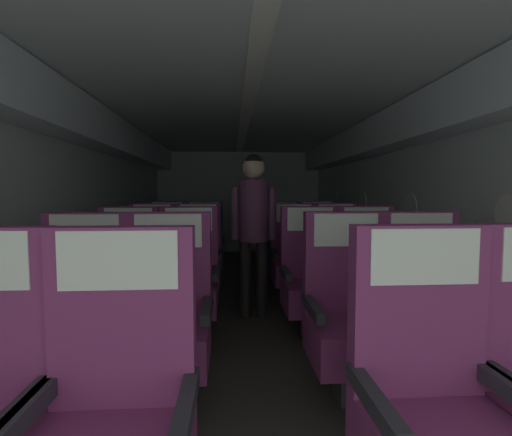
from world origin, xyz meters
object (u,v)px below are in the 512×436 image
object	(u,v)px
seat_a_left_aisle	(113,427)
seat_d_right_aisle	(338,260)
seat_b_right_window	(350,318)
seat_e_right_window	(283,248)
seat_e_left_aisle	(204,248)
seat_e_left_window	(167,249)
seat_e_right_aisle	(318,247)
seat_c_left_aisle	(188,282)
seat_d_left_aisle	(198,261)
seat_d_right_window	(295,260)
seat_b_left_window	(81,323)
seat_d_left_window	(151,262)
seat_a_right_window	(435,414)
seat_c_left_window	(127,283)
seat_b_left_aisle	(167,321)
flight_attendant	(254,218)
seat_c_right_window	(312,281)
seat_c_right_aisle	(369,280)
seat_b_right_aisle	(427,315)

from	to	relation	value
seat_a_left_aisle	seat_d_right_aisle	size ratio (longest dim) A/B	1.00
seat_b_right_window	seat_e_right_window	world-z (taller)	same
seat_d_right_aisle	seat_e_left_aisle	size ratio (longest dim) A/B	1.00
seat_e_left_window	seat_b_right_window	bearing A→B (deg)	-61.09
seat_b_right_window	seat_e_right_aisle	size ratio (longest dim) A/B	1.00
seat_b_right_window	seat_e_right_window	bearing A→B (deg)	90.06
seat_c_left_aisle	seat_e_right_aisle	xyz separation A→B (m)	(1.55, 1.86, 0.00)
seat_d_left_aisle	seat_d_right_window	bearing A→B (deg)	-0.04
seat_b_left_window	seat_e_right_aisle	distance (m)	3.46
seat_d_left_window	seat_e_right_window	world-z (taller)	same
seat_a_right_window	seat_d_left_window	distance (m)	3.22
seat_c_left_window	seat_c_left_aisle	size ratio (longest dim) A/B	1.00
seat_d_left_window	seat_e_left_aisle	xyz separation A→B (m)	(0.51, 0.94, 0.00)
seat_d_right_window	seat_e_left_window	xyz separation A→B (m)	(-1.57, 0.96, 0.00)
seat_a_right_window	seat_b_right_window	world-z (taller)	same
seat_c_left_aisle	seat_d_right_aisle	xyz separation A→B (m)	(1.55, 0.94, 0.00)
seat_a_right_window	seat_b_left_aisle	bearing A→B (deg)	137.84
seat_e_left_aisle	seat_c_left_aisle	bearing A→B (deg)	-89.99
seat_d_right_window	flight_attendant	size ratio (longest dim) A/B	0.69
seat_d_left_window	flight_attendant	distance (m)	1.28
seat_d_right_aisle	seat_b_left_window	bearing A→B (deg)	-137.55
seat_c_right_window	flight_attendant	xyz separation A→B (m)	(-0.47, 0.49, 0.51)
seat_c_right_aisle	seat_c_right_window	xyz separation A→B (m)	(-0.50, -0.01, 0.00)
seat_c_right_aisle	seat_d_right_window	distance (m)	1.05
seat_c_left_aisle	seat_e_left_window	world-z (taller)	same
seat_c_right_aisle	seat_d_left_aisle	xyz separation A→B (m)	(-1.55, 0.94, 0.00)
seat_b_left_aisle	seat_d_right_aisle	world-z (taller)	same
seat_b_right_window	seat_e_left_window	world-z (taller)	same
seat_b_right_window	flight_attendant	xyz separation A→B (m)	(-0.49, 1.42, 0.51)
seat_d_left_aisle	seat_e_right_window	world-z (taller)	same
seat_d_left_window	seat_d_right_window	bearing A→B (deg)	-0.05
seat_a_right_window	seat_b_right_aisle	distance (m)	1.09
seat_c_right_aisle	seat_e_right_aisle	bearing A→B (deg)	89.90
seat_b_left_window	seat_c_left_window	world-z (taller)	same
seat_c_left_aisle	seat_d_right_aisle	bearing A→B (deg)	31.14
seat_d_right_window	seat_e_left_window	world-z (taller)	same
seat_c_left_window	seat_b_left_window	bearing A→B (deg)	-89.57
seat_e_left_aisle	seat_e_right_aisle	bearing A→B (deg)	-0.16
seat_b_right_aisle	seat_d_left_window	xyz separation A→B (m)	(-2.06, 1.86, 0.00)
seat_c_left_aisle	seat_d_left_window	size ratio (longest dim) A/B	1.00
seat_b_right_aisle	seat_b_left_aisle	bearing A→B (deg)	-179.87
seat_b_right_aisle	seat_c_right_aisle	xyz separation A→B (m)	(-0.01, 0.92, 0.00)
seat_e_left_aisle	seat_e_right_window	world-z (taller)	same
seat_a_left_aisle	seat_e_left_aisle	size ratio (longest dim) A/B	1.00
seat_c_left_window	seat_c_right_window	distance (m)	1.55
flight_attendant	seat_b_right_aisle	bearing A→B (deg)	-42.14
seat_c_right_aisle	seat_c_right_window	bearing A→B (deg)	-179.03
seat_a_right_window	seat_b_left_aisle	size ratio (longest dim) A/B	1.00
seat_b_right_window	seat_d_right_window	distance (m)	1.88
seat_a_right_window	seat_c_right_aisle	distance (m)	1.95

